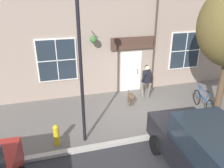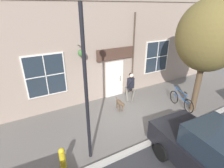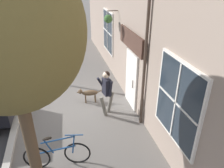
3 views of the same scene
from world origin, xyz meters
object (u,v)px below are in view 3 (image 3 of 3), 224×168
object	(u,v)px
street_tree_by_curb	(8,35)
fire_hydrant	(38,65)
street_lamp	(24,4)
pedestrian_walking	(107,89)
leaning_bicycle	(57,154)
dog_on_leash	(89,93)

from	to	relation	value
street_tree_by_curb	fire_hydrant	xyz separation A→B (m)	(0.28, -6.70, -3.24)
street_lamp	fire_hydrant	distance (m)	3.18
pedestrian_walking	leaning_bicycle	bearing A→B (deg)	47.78
dog_on_leash	leaning_bicycle	xyz separation A→B (m)	(1.29, 2.94, -0.01)
leaning_bicycle	fire_hydrant	size ratio (longest dim) A/B	2.25
leaning_bicycle	fire_hydrant	bearing A→B (deg)	-83.19
pedestrian_walking	dog_on_leash	world-z (taller)	pedestrian_walking
street_tree_by_curb	street_lamp	distance (m)	5.76
leaning_bicycle	street_lamp	world-z (taller)	street_lamp
street_lamp	fire_hydrant	xyz separation A→B (m)	(-0.02, -0.95, -3.03)
street_tree_by_curb	pedestrian_walking	bearing A→B (deg)	-134.73
dog_on_leash	fire_hydrant	xyz separation A→B (m)	(2.05, -3.44, 0.00)
dog_on_leash	fire_hydrant	size ratio (longest dim) A/B	1.33
leaning_bicycle	fire_hydrant	xyz separation A→B (m)	(0.76, -6.38, 0.02)
leaning_bicycle	street_lamp	xyz separation A→B (m)	(0.78, -5.43, 3.05)
street_tree_by_curb	leaning_bicycle	distance (m)	3.31
street_lamp	fire_hydrant	bearing A→B (deg)	-91.02
leaning_bicycle	fire_hydrant	distance (m)	6.43
dog_on_leash	street_lamp	bearing A→B (deg)	-50.32
street_lamp	street_tree_by_curb	bearing A→B (deg)	92.97
pedestrian_walking	dog_on_leash	size ratio (longest dim) A/B	1.64
street_tree_by_curb	leaning_bicycle	size ratio (longest dim) A/B	3.03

